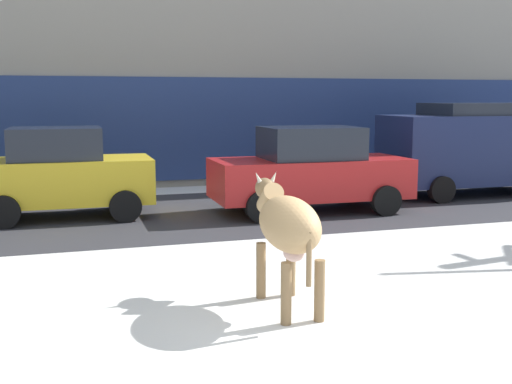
{
  "coord_description": "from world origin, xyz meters",
  "views": [
    {
      "loc": [
        -3.0,
        -5.93,
        2.48
      ],
      "look_at": [
        -0.23,
        2.9,
        1.1
      ],
      "focal_mm": 44.98,
      "sensor_mm": 36.0,
      "label": 1
    }
  ],
  "objects": [
    {
      "name": "ground_plane",
      "position": [
        0.0,
        0.0,
        0.0
      ],
      "size": [
        120.0,
        120.0,
        0.0
      ],
      "primitive_type": "plane",
      "color": "white"
    },
    {
      "name": "road_strip",
      "position": [
        0.0,
        7.37,
        0.0
      ],
      "size": [
        60.0,
        5.6,
        0.01
      ],
      "primitive_type": "cube",
      "color": "#333338",
      "rests_on": "ground"
    },
    {
      "name": "cow_tan",
      "position": [
        -0.45,
        0.97,
        0.99
      ],
      "size": [
        0.64,
        1.9,
        1.54
      ],
      "color": "tan",
      "rests_on": "ground"
    },
    {
      "name": "car_yellow_hatchback",
      "position": [
        -2.87,
        7.7,
        0.93
      ],
      "size": [
        3.53,
        1.97,
        1.86
      ],
      "color": "gold",
      "rests_on": "ground"
    },
    {
      "name": "car_red_sedan",
      "position": [
        2.22,
        6.8,
        0.91
      ],
      "size": [
        4.23,
        2.04,
        1.84
      ],
      "color": "red",
      "rests_on": "ground"
    },
    {
      "name": "car_navy_van",
      "position": [
        7.14,
        7.86,
        1.24
      ],
      "size": [
        4.63,
        2.19,
        2.32
      ],
      "color": "#19234C",
      "rests_on": "ground"
    },
    {
      "name": "pedestrian_near_billboard",
      "position": [
        8.3,
        10.09,
        0.88
      ],
      "size": [
        0.36,
        0.24,
        1.73
      ],
      "color": "#282833",
      "rests_on": "ground"
    }
  ]
}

